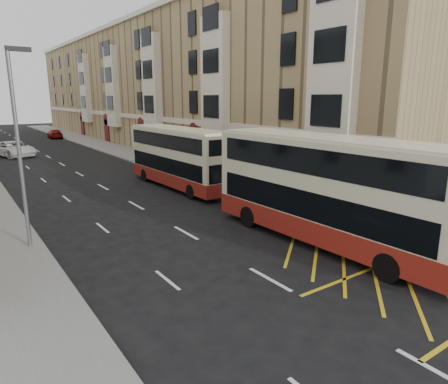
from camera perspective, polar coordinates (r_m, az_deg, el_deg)
ground at (r=12.16m, az=19.72°, el=-18.44°), size 200.00×200.00×0.00m
pavement_right at (r=39.93m, az=-9.58°, el=4.33°), size 4.00×120.00×0.15m
kerb_right at (r=39.13m, az=-12.23°, el=4.03°), size 0.25×120.00×0.15m
road_markings at (r=51.85m, az=-24.91°, el=5.26°), size 10.00×110.00×0.01m
terrace_right at (r=56.30m, az=-10.28°, el=14.51°), size 10.75×79.00×15.25m
guard_railing at (r=19.62m, az=17.08°, el=-3.17°), size 0.06×6.56×1.01m
street_lamp_near at (r=17.96m, az=-27.24°, el=6.76°), size 0.93×0.18×8.00m
double_decker_front at (r=17.53m, az=14.60°, el=0.18°), size 3.03×11.77×4.66m
double_decker_rear at (r=28.12m, az=-6.45°, el=4.90°), size 2.67×10.54×4.18m
pedestrian_near at (r=18.44m, az=28.10°, el=-5.04°), size 0.67×0.60×1.55m
pedestrian_mid at (r=21.71m, az=25.08°, el=-1.80°), size 0.87×0.68×1.77m
pedestrian_far at (r=19.51m, az=17.84°, el=-2.84°), size 1.05×0.53×1.72m
white_van at (r=48.63m, az=-27.94°, el=5.45°), size 4.59×6.44×1.63m
car_red at (r=67.91m, az=-23.01°, el=7.66°), size 2.26×4.76×1.34m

